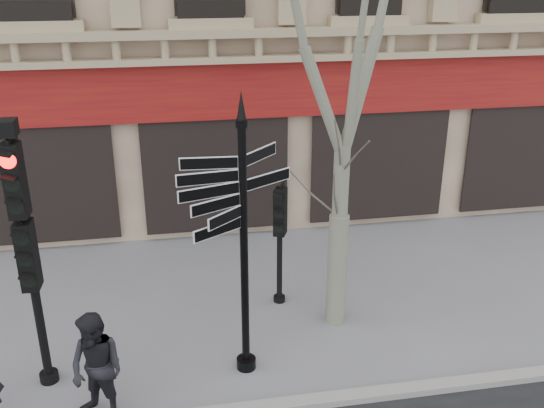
{
  "coord_description": "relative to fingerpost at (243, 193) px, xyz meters",
  "views": [
    {
      "loc": [
        -1.07,
        -8.58,
        6.34
      ],
      "look_at": [
        0.57,
        0.6,
        2.54
      ],
      "focal_mm": 40.0,
      "sensor_mm": 36.0,
      "label": 1
    }
  ],
  "objects": [
    {
      "name": "ground",
      "position": [
        0.03,
        0.31,
        -3.12
      ],
      "size": [
        80.0,
        80.0,
        0.0
      ],
      "primitive_type": "plane",
      "color": "slate",
      "rests_on": "ground"
    },
    {
      "name": "fingerpost",
      "position": [
        0.0,
        0.0,
        0.0
      ],
      "size": [
        2.52,
        2.52,
        4.64
      ],
      "rotation": [
        0.0,
        0.0,
        0.37
      ],
      "color": "black",
      "rests_on": "ground"
    },
    {
      "name": "traffic_signal_main",
      "position": [
        -3.18,
        0.22,
        -0.39
      ],
      "size": [
        0.49,
        0.36,
        4.31
      ],
      "rotation": [
        0.0,
        0.0,
        -0.03
      ],
      "color": "black",
      "rests_on": "ground"
    },
    {
      "name": "traffic_signal_secondary",
      "position": [
        0.94,
        1.97,
        -1.44
      ],
      "size": [
        0.49,
        0.43,
        2.41
      ],
      "rotation": [
        0.0,
        0.0,
        -0.41
      ],
      "color": "black",
      "rests_on": "ground"
    },
    {
      "name": "pedestrian_b",
      "position": [
        -2.26,
        -0.81,
        -2.24
      ],
      "size": [
        1.08,
        1.03,
        1.76
      ],
      "primitive_type": "imported",
      "rotation": [
        0.0,
        0.0,
        -0.6
      ],
      "color": "black",
      "rests_on": "ground"
    }
  ]
}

